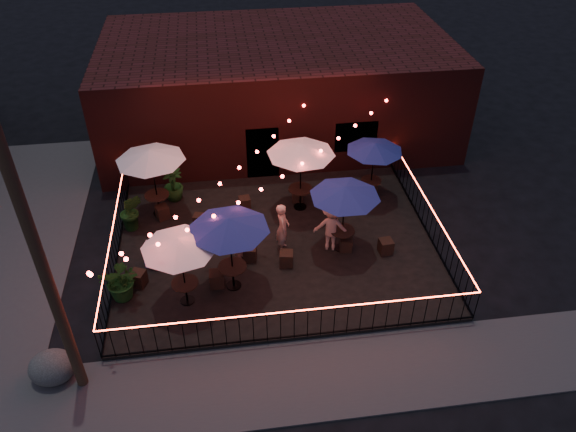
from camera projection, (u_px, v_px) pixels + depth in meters
name	position (u px, v px, depth m)	size (l,w,h in m)	color
ground	(284.00, 290.00, 16.64)	(110.00, 110.00, 0.00)	black
patio	(276.00, 245.00, 18.18)	(10.00, 8.00, 0.15)	black
sidewalk	(301.00, 380.00, 14.05)	(18.00, 2.50, 0.05)	#484543
brick_building	(276.00, 86.00, 23.46)	(14.00, 8.00, 4.00)	#3A130F
utility_pole	(41.00, 263.00, 11.59)	(0.26, 0.26, 8.00)	#3E3019
fence_front	(294.00, 325.00, 14.65)	(10.00, 0.04, 1.04)	black
fence_left	(115.00, 245.00, 17.28)	(0.04, 8.00, 1.04)	black
fence_right	(427.00, 218.00, 18.37)	(0.04, 8.00, 1.04)	black
festoon_lights	(242.00, 190.00, 16.36)	(10.02, 8.72, 1.32)	red
cafe_table_0	(179.00, 244.00, 14.80)	(2.34, 2.34, 2.31)	black
cafe_table_1	(150.00, 156.00, 18.06)	(2.51, 2.51, 2.51)	black
cafe_table_2	(229.00, 225.00, 15.19)	(2.80, 2.80, 2.50)	black
cafe_table_3	(301.00, 150.00, 18.35)	(2.83, 2.83, 2.53)	black
cafe_table_4	(345.00, 192.00, 16.63)	(2.83, 2.83, 2.38)	black
cafe_table_5	(375.00, 148.00, 19.09)	(2.25, 2.25, 2.18)	black
bistro_chair_0	(138.00, 278.00, 16.46)	(0.40, 0.40, 0.48)	black
bistro_chair_1	(217.00, 279.00, 16.44)	(0.41, 0.41, 0.49)	black
bistro_chair_2	(162.00, 212.00, 19.09)	(0.40, 0.40, 0.47)	black
bistro_chair_3	(199.00, 220.00, 18.80)	(0.34, 0.34, 0.40)	black
bistro_chair_4	(250.00, 253.00, 17.38)	(0.40, 0.40, 0.47)	black
bistro_chair_5	(286.00, 259.00, 17.17)	(0.40, 0.40, 0.48)	black
bistro_chair_6	(245.00, 203.00, 19.54)	(0.38, 0.38, 0.45)	black
bistro_chair_7	(298.00, 196.00, 19.91)	(0.37, 0.37, 0.43)	black
bistro_chair_8	(346.00, 244.00, 17.75)	(0.38, 0.38, 0.45)	black
bistro_chair_9	(386.00, 246.00, 17.63)	(0.40, 0.40, 0.48)	black
bistro_chair_10	(336.00, 196.00, 19.85)	(0.39, 0.39, 0.47)	black
bistro_chair_11	(372.00, 187.00, 20.30)	(0.40, 0.40, 0.48)	black
patron_a	(283.00, 228.00, 17.41)	(0.62, 0.41, 1.71)	tan
patron_b	(233.00, 238.00, 16.79)	(0.96, 0.75, 1.98)	tan
patron_c	(331.00, 226.00, 17.45)	(1.11, 0.64, 1.71)	tan
potted_shrub_a	(122.00, 280.00, 15.82)	(1.14, 0.99, 1.27)	#0A370C
potted_shrub_b	(131.00, 211.00, 18.34)	(0.77, 0.62, 1.40)	#1A3F11
potted_shrub_c	(173.00, 184.00, 19.77)	(0.69, 0.69, 1.24)	#0A330C
cooler	(155.00, 255.00, 17.07)	(0.69, 0.59, 0.78)	#0A42B1
boulder	(52.00, 367.00, 13.89)	(1.01, 0.86, 0.79)	#42423D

